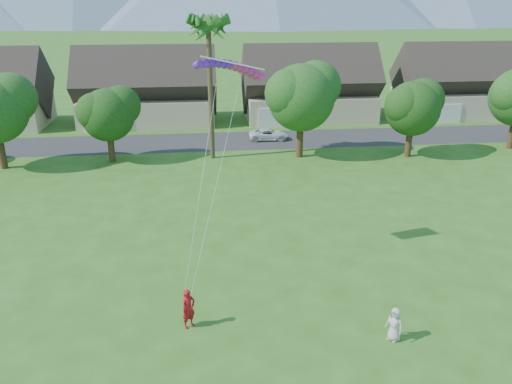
{
  "coord_description": "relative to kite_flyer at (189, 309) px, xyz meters",
  "views": [
    {
      "loc": [
        -2.78,
        -15.51,
        13.97
      ],
      "look_at": [
        0.0,
        10.0,
        3.8
      ],
      "focal_mm": 35.0,
      "sensor_mm": 36.0,
      "label": 1
    }
  ],
  "objects": [
    {
      "name": "parked_car",
      "position": [
        7.67,
        30.57,
        -0.39
      ],
      "size": [
        4.11,
        2.01,
        1.13
      ],
      "primitive_type": "imported",
      "rotation": [
        0.0,
        0.0,
        1.54
      ],
      "color": "white",
      "rests_on": "ground"
    },
    {
      "name": "fan_palm",
      "position": [
        1.74,
        25.07,
        10.85
      ],
      "size": [
        3.0,
        3.0,
        13.8
      ],
      "color": "#4C3D26",
      "rests_on": "ground"
    },
    {
      "name": "watcher",
      "position": [
        8.82,
        -1.89,
        -0.16
      ],
      "size": [
        0.87,
        0.92,
        1.59
      ],
      "primitive_type": "imported",
      "rotation": [
        0.0,
        0.0,
        -0.93
      ],
      "color": "beige",
      "rests_on": "ground"
    },
    {
      "name": "parafoil_kite",
      "position": [
        2.41,
        6.19,
        9.8
      ],
      "size": [
        3.57,
        1.3,
        0.5
      ],
      "rotation": [
        0.0,
        0.0,
        0.19
      ],
      "color": "#6E19C0",
      "rests_on": "ground"
    },
    {
      "name": "houses_row",
      "position": [
        4.24,
        39.56,
        2.49
      ],
      "size": [
        72.75,
        8.19,
        8.86
      ],
      "color": "beige",
      "rests_on": "ground"
    },
    {
      "name": "street",
      "position": [
        3.74,
        30.57,
        -0.94
      ],
      "size": [
        90.0,
        7.0,
        0.01
      ],
      "primitive_type": "cube",
      "color": "#2D2D30",
      "rests_on": "ground"
    },
    {
      "name": "kite_flyer",
      "position": [
        0.0,
        0.0,
        0.0
      ],
      "size": [
        0.82,
        0.79,
        1.9
      ],
      "primitive_type": "imported",
      "rotation": [
        0.0,
        0.0,
        0.68
      ],
      "color": "#AD1319",
      "rests_on": "ground"
    },
    {
      "name": "tree_row",
      "position": [
        2.6,
        24.49,
        3.94
      ],
      "size": [
        62.27,
        6.67,
        8.45
      ],
      "color": "#47301C",
      "rests_on": "ground"
    },
    {
      "name": "ground",
      "position": [
        3.74,
        -3.43,
        -0.95
      ],
      "size": [
        500.0,
        500.0,
        0.0
      ],
      "primitive_type": "plane",
      "color": "#2D6019",
      "rests_on": "ground"
    }
  ]
}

